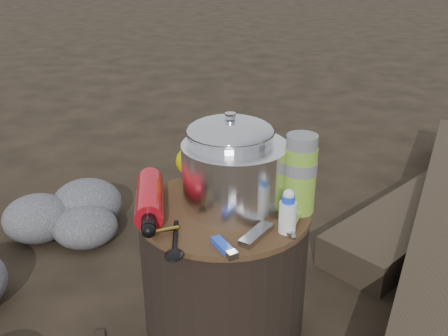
# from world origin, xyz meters

# --- Properties ---
(ground) EXTENTS (60.00, 60.00, 0.00)m
(ground) POSITION_xyz_m (0.00, 0.00, 0.00)
(ground) COLOR black
(ground) RESTS_ON ground
(stump) EXTENTS (0.41, 0.41, 0.38)m
(stump) POSITION_xyz_m (0.00, 0.00, 0.19)
(stump) COLOR black
(stump) RESTS_ON ground
(rock_ring) EXTENTS (0.43, 0.93, 0.18)m
(rock_ring) POSITION_xyz_m (-0.62, 0.07, 0.09)
(rock_ring) COLOR #545458
(rock_ring) RESTS_ON ground
(log_small) EXTENTS (1.01, 1.16, 0.11)m
(log_small) POSITION_xyz_m (0.76, 0.76, 0.05)
(log_small) COLOR #382D21
(log_small) RESTS_ON ground
(foil_windscreen) EXTENTS (0.25, 0.25, 0.15)m
(foil_windscreen) POSITION_xyz_m (0.02, 0.03, 0.45)
(foil_windscreen) COLOR white
(foil_windscreen) RESTS_ON stump
(camping_pot) EXTENTS (0.20, 0.20, 0.20)m
(camping_pot) POSITION_xyz_m (0.01, 0.06, 0.48)
(camping_pot) COLOR silver
(camping_pot) RESTS_ON stump
(fuel_bottle) EXTENTS (0.13, 0.27, 0.06)m
(fuel_bottle) POSITION_xyz_m (-0.17, -0.03, 0.41)
(fuel_bottle) COLOR red
(fuel_bottle) RESTS_ON stump
(thermos) EXTENTS (0.07, 0.07, 0.19)m
(thermos) POSITION_xyz_m (0.17, 0.01, 0.47)
(thermos) COLOR #81B433
(thermos) RESTS_ON stump
(travel_mug) EXTENTS (0.08, 0.08, 0.12)m
(travel_mug) POSITION_xyz_m (0.10, 0.14, 0.44)
(travel_mug) COLOR black
(travel_mug) RESTS_ON stump
(stuff_sack) EXTENTS (0.14, 0.12, 0.10)m
(stuff_sack) POSITION_xyz_m (-0.08, 0.16, 0.43)
(stuff_sack) COLOR #C7B700
(stuff_sack) RESTS_ON stump
(food_pouch) EXTENTS (0.13, 0.07, 0.16)m
(food_pouch) POSITION_xyz_m (0.01, 0.17, 0.46)
(food_pouch) COLOR #0E1053
(food_pouch) RESTS_ON stump
(lighter) EXTENTS (0.06, 0.08, 0.01)m
(lighter) POSITION_xyz_m (0.02, -0.17, 0.38)
(lighter) COLOR blue
(lighter) RESTS_ON stump
(multitool) EXTENTS (0.07, 0.10, 0.01)m
(multitool) POSITION_xyz_m (0.09, -0.12, 0.38)
(multitool) COLOR #9F9FA4
(multitool) RESTS_ON stump
(pot_grabber) EXTENTS (0.04, 0.13, 0.01)m
(pot_grabber) POSITION_xyz_m (0.16, -0.06, 0.38)
(pot_grabber) COLOR #9F9FA4
(pot_grabber) RESTS_ON stump
(spork) EXTENTS (0.06, 0.15, 0.01)m
(spork) POSITION_xyz_m (-0.08, -0.15, 0.38)
(spork) COLOR black
(spork) RESTS_ON stump
(squeeze_bottle) EXTENTS (0.04, 0.04, 0.09)m
(squeeze_bottle) POSITION_xyz_m (0.15, -0.09, 0.42)
(squeeze_bottle) COLOR white
(squeeze_bottle) RESTS_ON stump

